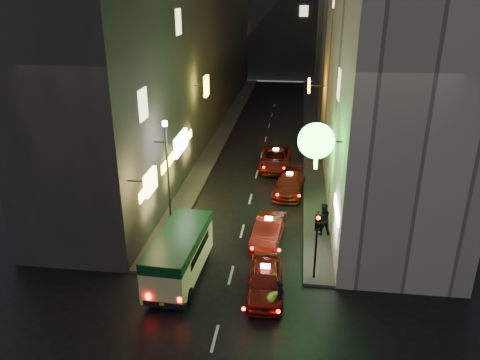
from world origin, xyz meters
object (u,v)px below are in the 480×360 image
at_px(pedestrian_crossing, 280,294).
at_px(traffic_light, 317,232).
at_px(minibus, 179,251).
at_px(lamp_post, 168,168).
at_px(taxi_near, 265,279).

xyz_separation_m(pedestrian_crossing, traffic_light, (1.52, 2.47, 1.79)).
distance_m(pedestrian_crossing, traffic_light, 3.41).
height_order(minibus, lamp_post, lamp_post).
bearing_deg(traffic_light, minibus, -175.29).
xyz_separation_m(minibus, taxi_near, (4.13, -0.73, -0.70)).
xyz_separation_m(taxi_near, traffic_light, (2.25, 1.25, 1.88)).
bearing_deg(lamp_post, minibus, -70.19).
bearing_deg(taxi_near, traffic_light, 29.12).
height_order(minibus, pedestrian_crossing, minibus).
bearing_deg(traffic_light, pedestrian_crossing, -121.68).
relative_size(traffic_light, lamp_post, 0.56).
bearing_deg(traffic_light, taxi_near, -150.88).
bearing_deg(pedestrian_crossing, lamp_post, 55.91).
distance_m(taxi_near, lamp_post, 8.80).
height_order(minibus, traffic_light, traffic_light).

